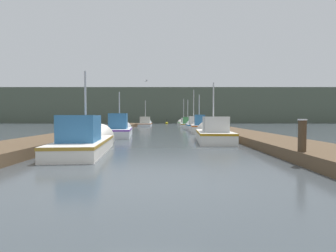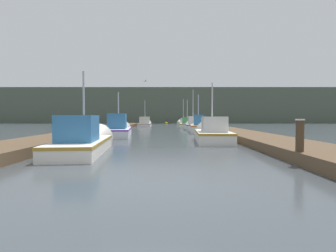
{
  "view_description": "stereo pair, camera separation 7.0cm",
  "coord_description": "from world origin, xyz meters",
  "px_view_note": "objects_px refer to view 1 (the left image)",
  "views": [
    {
      "loc": [
        0.4,
        -5.79,
        1.43
      ],
      "look_at": [
        0.4,
        13.9,
        0.71
      ],
      "focal_mm": 28.0,
      "sensor_mm": 36.0,
      "label": 1
    },
    {
      "loc": [
        0.47,
        -5.79,
        1.43
      ],
      "look_at": [
        0.4,
        13.9,
        0.71
      ],
      "focal_mm": 28.0,
      "sensor_mm": 36.0,
      "label": 2
    }
  ],
  "objects_px": {
    "fishing_boat_4": "(193,125)",
    "mooring_piling_1": "(68,136)",
    "fishing_boat_6": "(146,123)",
    "fishing_boat_7": "(183,123)",
    "fishing_boat_1": "(213,133)",
    "seagull_lead": "(146,81)",
    "fishing_boat_3": "(199,127)",
    "fishing_boat_2": "(120,129)",
    "mooring_piling_2": "(302,142)",
    "fishing_boat_5": "(188,125)",
    "channel_buoy": "(167,123)",
    "fishing_boat_0": "(88,140)",
    "mooring_piling_0": "(201,123)",
    "mooring_piling_3": "(142,121)"
  },
  "relations": [
    {
      "from": "fishing_boat_4",
      "to": "mooring_piling_1",
      "type": "xyz_separation_m",
      "value": [
        -7.27,
        -15.91,
        0.08
      ]
    },
    {
      "from": "fishing_boat_6",
      "to": "fishing_boat_7",
      "type": "height_order",
      "value": "fishing_boat_7"
    },
    {
      "from": "fishing_boat_1",
      "to": "seagull_lead",
      "type": "bearing_deg",
      "value": 126.33
    },
    {
      "from": "fishing_boat_3",
      "to": "fishing_boat_4",
      "type": "xyz_separation_m",
      "value": [
        -0.07,
        4.4,
        -0.01
      ]
    },
    {
      "from": "fishing_boat_2",
      "to": "seagull_lead",
      "type": "xyz_separation_m",
      "value": [
        1.68,
        3.02,
        3.94
      ]
    },
    {
      "from": "mooring_piling_1",
      "to": "mooring_piling_2",
      "type": "distance_m",
      "value": 9.51
    },
    {
      "from": "fishing_boat_1",
      "to": "fishing_boat_5",
      "type": "bearing_deg",
      "value": 94.04
    },
    {
      "from": "fishing_boat_4",
      "to": "fishing_boat_7",
      "type": "distance_m",
      "value": 15.59
    },
    {
      "from": "channel_buoy",
      "to": "fishing_boat_7",
      "type": "bearing_deg",
      "value": -65.65
    },
    {
      "from": "fishing_boat_0",
      "to": "channel_buoy",
      "type": "xyz_separation_m",
      "value": [
        3.12,
        38.64,
        -0.28
      ]
    },
    {
      "from": "fishing_boat_4",
      "to": "fishing_boat_5",
      "type": "relative_size",
      "value": 1.04
    },
    {
      "from": "fishing_boat_5",
      "to": "fishing_boat_7",
      "type": "xyz_separation_m",
      "value": [
        0.09,
        10.85,
        -0.07
      ]
    },
    {
      "from": "mooring_piling_2",
      "to": "channel_buoy",
      "type": "xyz_separation_m",
      "value": [
        -4.21,
        41.86,
        -0.53
      ]
    },
    {
      "from": "fishing_boat_5",
      "to": "mooring_piling_1",
      "type": "height_order",
      "value": "fishing_boat_5"
    },
    {
      "from": "fishing_boat_7",
      "to": "mooring_piling_0",
      "type": "relative_size",
      "value": 3.39
    },
    {
      "from": "mooring_piling_0",
      "to": "seagull_lead",
      "type": "xyz_separation_m",
      "value": [
        -5.64,
        -7.36,
        3.72
      ]
    },
    {
      "from": "fishing_boat_6",
      "to": "seagull_lead",
      "type": "bearing_deg",
      "value": -85.9
    },
    {
      "from": "fishing_boat_4",
      "to": "fishing_boat_7",
      "type": "bearing_deg",
      "value": 91.32
    },
    {
      "from": "fishing_boat_3",
      "to": "mooring_piling_1",
      "type": "relative_size",
      "value": 4.57
    },
    {
      "from": "fishing_boat_3",
      "to": "mooring_piling_2",
      "type": "xyz_separation_m",
      "value": [
        1.19,
        -15.72,
        0.2
      ]
    },
    {
      "from": "fishing_boat_4",
      "to": "mooring_piling_0",
      "type": "distance_m",
      "value": 2.02
    },
    {
      "from": "fishing_boat_6",
      "to": "mooring_piling_0",
      "type": "height_order",
      "value": "fishing_boat_6"
    },
    {
      "from": "fishing_boat_4",
      "to": "seagull_lead",
      "type": "xyz_separation_m",
      "value": [
        -4.57,
        -5.67,
        3.96
      ]
    },
    {
      "from": "fishing_boat_3",
      "to": "mooring_piling_0",
      "type": "distance_m",
      "value": 6.18
    },
    {
      "from": "fishing_boat_3",
      "to": "fishing_boat_4",
      "type": "bearing_deg",
      "value": 94.69
    },
    {
      "from": "mooring_piling_2",
      "to": "fishing_boat_0",
      "type": "bearing_deg",
      "value": 156.31
    },
    {
      "from": "fishing_boat_0",
      "to": "fishing_boat_6",
      "type": "bearing_deg",
      "value": 84.33
    },
    {
      "from": "fishing_boat_2",
      "to": "mooring_piling_2",
      "type": "relative_size",
      "value": 4.37
    },
    {
      "from": "fishing_boat_6",
      "to": "mooring_piling_1",
      "type": "distance_m",
      "value": 26.1
    },
    {
      "from": "fishing_boat_6",
      "to": "fishing_boat_7",
      "type": "bearing_deg",
      "value": 42.15
    },
    {
      "from": "fishing_boat_7",
      "to": "mooring_piling_3",
      "type": "relative_size",
      "value": 4.59
    },
    {
      "from": "mooring_piling_3",
      "to": "mooring_piling_1",
      "type": "bearing_deg",
      "value": -89.7
    },
    {
      "from": "fishing_boat_4",
      "to": "mooring_piling_3",
      "type": "xyz_separation_m",
      "value": [
        -7.45,
        19.2,
        0.06
      ]
    },
    {
      "from": "fishing_boat_0",
      "to": "mooring_piling_0",
      "type": "distance_m",
      "value": 19.92
    },
    {
      "from": "mooring_piling_0",
      "to": "fishing_boat_6",
      "type": "bearing_deg",
      "value": 129.75
    },
    {
      "from": "fishing_boat_4",
      "to": "fishing_boat_6",
      "type": "relative_size",
      "value": 0.93
    },
    {
      "from": "mooring_piling_0",
      "to": "mooring_piling_2",
      "type": "xyz_separation_m",
      "value": [
        0.18,
        -21.81,
        -0.03
      ]
    },
    {
      "from": "fishing_boat_1",
      "to": "fishing_boat_5",
      "type": "height_order",
      "value": "fishing_boat_5"
    },
    {
      "from": "fishing_boat_6",
      "to": "fishing_boat_5",
      "type": "bearing_deg",
      "value": -44.49
    },
    {
      "from": "mooring_piling_1",
      "to": "mooring_piling_3",
      "type": "distance_m",
      "value": 35.11
    },
    {
      "from": "fishing_boat_5",
      "to": "mooring_piling_3",
      "type": "height_order",
      "value": "fishing_boat_5"
    },
    {
      "from": "mooring_piling_2",
      "to": "seagull_lead",
      "type": "height_order",
      "value": "seagull_lead"
    },
    {
      "from": "fishing_boat_1",
      "to": "fishing_boat_2",
      "type": "bearing_deg",
      "value": 151.06
    },
    {
      "from": "channel_buoy",
      "to": "fishing_boat_0",
      "type": "bearing_deg",
      "value": -94.62
    },
    {
      "from": "fishing_boat_1",
      "to": "mooring_piling_0",
      "type": "xyz_separation_m",
      "value": [
        1.17,
        14.28,
        0.26
      ]
    },
    {
      "from": "fishing_boat_4",
      "to": "fishing_boat_5",
      "type": "xyz_separation_m",
      "value": [
        -0.26,
        4.74,
        -0.06
      ]
    },
    {
      "from": "mooring_piling_2",
      "to": "seagull_lead",
      "type": "distance_m",
      "value": 16.03
    },
    {
      "from": "fishing_boat_1",
      "to": "mooring_piling_2",
      "type": "xyz_separation_m",
      "value": [
        1.36,
        -7.53,
        0.23
      ]
    },
    {
      "from": "fishing_boat_3",
      "to": "channel_buoy",
      "type": "xyz_separation_m",
      "value": [
        -3.02,
        26.14,
        -0.33
      ]
    },
    {
      "from": "fishing_boat_5",
      "to": "seagull_lead",
      "type": "distance_m",
      "value": 11.96
    }
  ]
}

